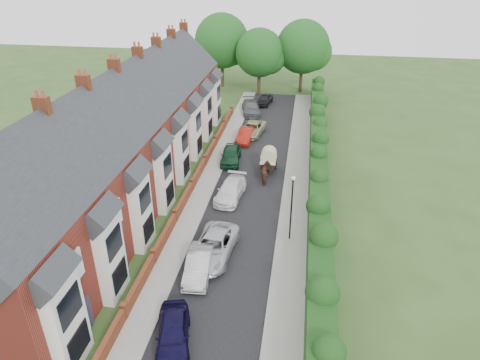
{
  "coord_description": "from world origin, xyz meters",
  "views": [
    {
      "loc": [
        3.76,
        -21.45,
        18.21
      ],
      "look_at": [
        -0.89,
        8.43,
        2.2
      ],
      "focal_mm": 32.0,
      "sensor_mm": 36.0,
      "label": 1
    }
  ],
  "objects_px": {
    "car_silver_a": "(199,265)",
    "horse": "(266,173)",
    "car_white": "(230,190)",
    "horse_cart": "(269,158)",
    "car_navy": "(173,333)",
    "car_green": "(231,155)",
    "lamppost": "(292,200)",
    "car_red": "(246,135)",
    "car_beige": "(253,129)",
    "car_black": "(265,99)",
    "car_silver_b": "(214,246)",
    "car_grey": "(251,107)"
  },
  "relations": [
    {
      "from": "lamppost",
      "to": "horse",
      "type": "distance_m",
      "value": 9.27
    },
    {
      "from": "car_red",
      "to": "car_beige",
      "type": "relative_size",
      "value": 0.86
    },
    {
      "from": "car_navy",
      "to": "car_grey",
      "type": "xyz_separation_m",
      "value": [
        -0.84,
        37.28,
        0.03
      ]
    },
    {
      "from": "car_beige",
      "to": "horse",
      "type": "bearing_deg",
      "value": -67.5
    },
    {
      "from": "horse_cart",
      "to": "car_black",
      "type": "bearing_deg",
      "value": 96.86
    },
    {
      "from": "lamppost",
      "to": "car_navy",
      "type": "relative_size",
      "value": 1.2
    },
    {
      "from": "car_silver_b",
      "to": "horse_cart",
      "type": "distance_m",
      "value": 13.6
    },
    {
      "from": "car_beige",
      "to": "lamppost",
      "type": "bearing_deg",
      "value": -66.04
    },
    {
      "from": "lamppost",
      "to": "car_white",
      "type": "relative_size",
      "value": 1.07
    },
    {
      "from": "car_navy",
      "to": "car_silver_b",
      "type": "xyz_separation_m",
      "value": [
        0.55,
        7.6,
        0.03
      ]
    },
    {
      "from": "lamppost",
      "to": "car_green",
      "type": "xyz_separation_m",
      "value": [
        -6.4,
        12.2,
        -2.53
      ]
    },
    {
      "from": "car_navy",
      "to": "horse",
      "type": "bearing_deg",
      "value": 66.43
    },
    {
      "from": "car_red",
      "to": "car_black",
      "type": "distance_m",
      "value": 13.27
    },
    {
      "from": "car_silver_a",
      "to": "car_silver_b",
      "type": "distance_m",
      "value": 2.07
    },
    {
      "from": "car_white",
      "to": "car_green",
      "type": "bearing_deg",
      "value": 105.16
    },
    {
      "from": "car_white",
      "to": "car_grey",
      "type": "distance_m",
      "value": 21.82
    },
    {
      "from": "car_silver_b",
      "to": "car_white",
      "type": "distance_m",
      "value": 7.89
    },
    {
      "from": "car_navy",
      "to": "car_beige",
      "type": "bearing_deg",
      "value": 74.87
    },
    {
      "from": "car_white",
      "to": "horse",
      "type": "bearing_deg",
      "value": 56.43
    },
    {
      "from": "car_silver_a",
      "to": "car_white",
      "type": "distance_m",
      "value": 9.9
    },
    {
      "from": "car_navy",
      "to": "car_green",
      "type": "distance_m",
      "value": 22.42
    },
    {
      "from": "car_silver_a",
      "to": "car_white",
      "type": "height_order",
      "value": "car_silver_a"
    },
    {
      "from": "car_green",
      "to": "horse_cart",
      "type": "xyz_separation_m",
      "value": [
        3.83,
        -1.43,
        0.6
      ]
    },
    {
      "from": "horse_cart",
      "to": "horse",
      "type": "bearing_deg",
      "value": -90.0
    },
    {
      "from": "lamppost",
      "to": "car_silver_a",
      "type": "height_order",
      "value": "lamppost"
    },
    {
      "from": "lamppost",
      "to": "horse_cart",
      "type": "bearing_deg",
      "value": 103.41
    },
    {
      "from": "car_red",
      "to": "horse",
      "type": "bearing_deg",
      "value": -68.82
    },
    {
      "from": "car_silver_b",
      "to": "car_green",
      "type": "bearing_deg",
      "value": 100.62
    },
    {
      "from": "car_navy",
      "to": "car_green",
      "type": "xyz_separation_m",
      "value": [
        -0.85,
        22.4,
        0.04
      ]
    },
    {
      "from": "car_silver_a",
      "to": "car_silver_b",
      "type": "relative_size",
      "value": 0.79
    },
    {
      "from": "car_white",
      "to": "horse_cart",
      "type": "height_order",
      "value": "horse_cart"
    },
    {
      "from": "car_black",
      "to": "car_green",
      "type": "bearing_deg",
      "value": -84.48
    },
    {
      "from": "car_navy",
      "to": "car_green",
      "type": "relative_size",
      "value": 0.95
    },
    {
      "from": "car_green",
      "to": "car_white",
      "type": "bearing_deg",
      "value": -84.57
    },
    {
      "from": "car_red",
      "to": "horse_cart",
      "type": "height_order",
      "value": "horse_cart"
    },
    {
      "from": "car_silver_a",
      "to": "horse",
      "type": "distance_m",
      "value": 13.5
    },
    {
      "from": "car_navy",
      "to": "car_silver_b",
      "type": "relative_size",
      "value": 0.79
    },
    {
      "from": "horse_cart",
      "to": "car_red",
      "type": "bearing_deg",
      "value": 114.41
    },
    {
      "from": "car_grey",
      "to": "lamppost",
      "type": "bearing_deg",
      "value": -88.43
    },
    {
      "from": "lamppost",
      "to": "car_beige",
      "type": "distance_m",
      "value": 20.65
    },
    {
      "from": "car_silver_b",
      "to": "car_red",
      "type": "relative_size",
      "value": 1.3
    },
    {
      "from": "car_red",
      "to": "car_grey",
      "type": "height_order",
      "value": "car_grey"
    },
    {
      "from": "car_silver_a",
      "to": "car_silver_b",
      "type": "height_order",
      "value": "car_silver_b"
    },
    {
      "from": "car_silver_a",
      "to": "horse",
      "type": "height_order",
      "value": "horse"
    },
    {
      "from": "car_white",
      "to": "car_black",
      "type": "distance_m",
      "value": 25.71
    },
    {
      "from": "car_navy",
      "to": "horse_cart",
      "type": "distance_m",
      "value": 21.19
    },
    {
      "from": "car_silver_b",
      "to": "horse",
      "type": "xyz_separation_m",
      "value": [
        2.43,
        11.16,
        0.11
      ]
    },
    {
      "from": "lamppost",
      "to": "car_beige",
      "type": "relative_size",
      "value": 1.06
    },
    {
      "from": "car_green",
      "to": "horse",
      "type": "distance_m",
      "value": 5.28
    },
    {
      "from": "lamppost",
      "to": "car_beige",
      "type": "xyz_separation_m",
      "value": [
        -5.24,
        19.8,
        -2.62
      ]
    }
  ]
}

